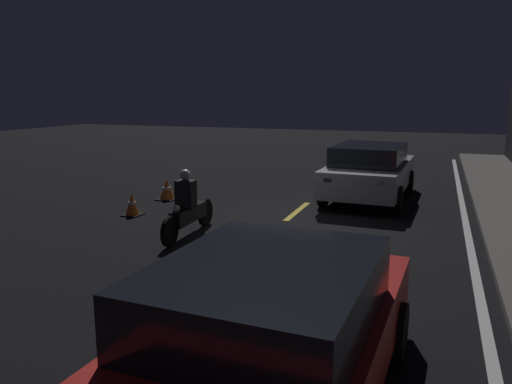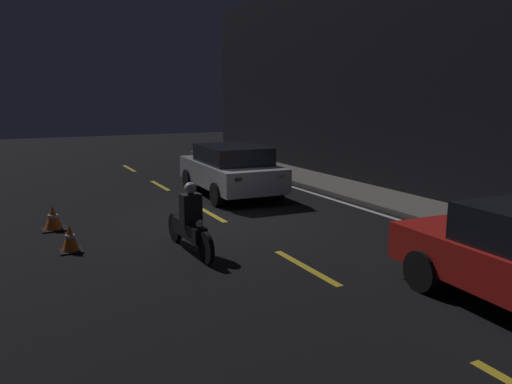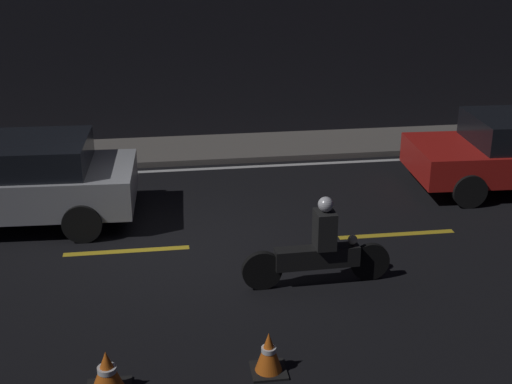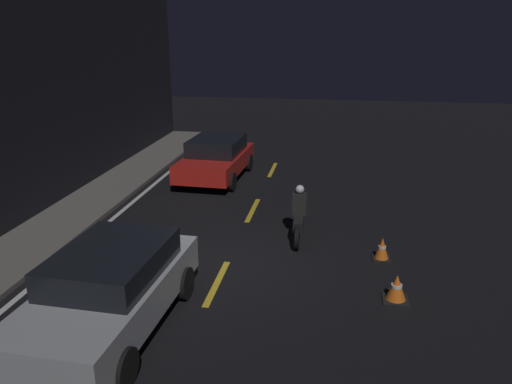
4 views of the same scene
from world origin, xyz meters
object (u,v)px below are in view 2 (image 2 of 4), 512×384
(hatchback_silver, at_px, (231,169))
(motorcycle, at_px, (189,224))
(traffic_cone_near, at_px, (53,218))
(traffic_cone_mid, at_px, (70,239))

(hatchback_silver, height_order, motorcycle, hatchback_silver)
(motorcycle, bearing_deg, traffic_cone_near, -144.83)
(traffic_cone_mid, bearing_deg, traffic_cone_near, -175.63)
(traffic_cone_near, relative_size, traffic_cone_mid, 1.03)
(traffic_cone_mid, bearing_deg, motorcycle, 62.75)
(motorcycle, bearing_deg, hatchback_silver, 146.44)
(motorcycle, xyz_separation_m, traffic_cone_near, (-2.89, -2.16, -0.28))
(hatchback_silver, xyz_separation_m, motorcycle, (4.73, -2.94, -0.25))
(hatchback_silver, distance_m, motorcycle, 5.57)
(motorcycle, height_order, traffic_cone_near, motorcycle)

